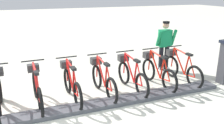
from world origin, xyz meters
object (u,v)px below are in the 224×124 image
at_px(bike_docked_2, 131,75).
at_px(bike_docked_5, 37,88).
at_px(bike_docked_3, 103,79).
at_px(bike_docked_4, 71,83).
at_px(bike_docked_1, 157,71).
at_px(worker_near_rack, 165,44).
at_px(bike_docked_0, 181,68).

xyz_separation_m(bike_docked_2, bike_docked_5, (0.00, 2.47, 0.00)).
bearing_deg(bike_docked_3, bike_docked_5, 90.00).
bearing_deg(bike_docked_2, bike_docked_4, 90.00).
bearing_deg(bike_docked_4, bike_docked_1, -90.00).
xyz_separation_m(bike_docked_1, bike_docked_3, (0.00, 1.65, 0.00)).
xyz_separation_m(bike_docked_1, bike_docked_2, (0.00, 0.82, 0.00)).
bearing_deg(bike_docked_1, bike_docked_2, 90.00).
relative_size(bike_docked_2, worker_near_rack, 1.04).
bearing_deg(bike_docked_5, bike_docked_2, -90.00).
xyz_separation_m(bike_docked_1, worker_near_rack, (1.11, -0.96, 0.48)).
bearing_deg(bike_docked_4, bike_docked_3, -90.00).
height_order(bike_docked_2, bike_docked_3, same).
height_order(bike_docked_0, bike_docked_5, same).
height_order(bike_docked_1, bike_docked_4, same).
bearing_deg(worker_near_rack, bike_docked_2, 121.90).
height_order(bike_docked_3, worker_near_rack, worker_near_rack).
relative_size(bike_docked_3, worker_near_rack, 1.04).
xyz_separation_m(bike_docked_3, bike_docked_4, (0.00, 0.82, 0.00)).
bearing_deg(bike_docked_3, bike_docked_4, 90.00).
distance_m(bike_docked_3, worker_near_rack, 2.87).
bearing_deg(worker_near_rack, bike_docked_5, 104.63).
height_order(bike_docked_1, bike_docked_2, same).
relative_size(bike_docked_0, bike_docked_2, 1.00).
bearing_deg(bike_docked_5, bike_docked_1, -90.00).
height_order(bike_docked_0, worker_near_rack, worker_near_rack).
relative_size(bike_docked_0, bike_docked_5, 1.00).
relative_size(bike_docked_4, bike_docked_5, 1.00).
distance_m(bike_docked_2, worker_near_rack, 2.15).
distance_m(bike_docked_0, bike_docked_3, 2.47).
height_order(bike_docked_5, worker_near_rack, worker_near_rack).
xyz_separation_m(bike_docked_0, bike_docked_4, (0.00, 3.29, 0.00)).
bearing_deg(bike_docked_5, bike_docked_3, -90.00).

